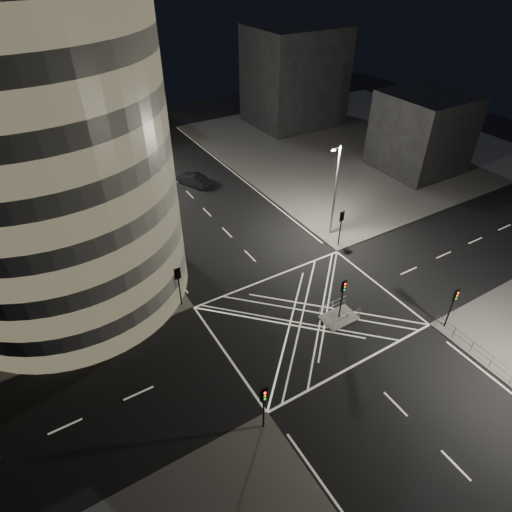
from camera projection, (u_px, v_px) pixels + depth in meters
ground at (309, 316)px, 36.47m from camera, size 120.00×120.00×0.00m
sidewalk_far_right at (355, 143)px, 66.91m from camera, size 42.00×42.00×0.15m
central_island at (339, 318)px, 36.21m from camera, size 3.00×2.00×0.15m
building_right_far at (294, 76)px, 70.07m from camera, size 14.00×12.00×15.00m
building_right_near at (422, 132)px, 56.72m from camera, size 10.00×10.00×10.00m
building_far_end at (79, 67)px, 69.27m from camera, size 18.00×8.00×18.00m
tree_a at (147, 257)px, 35.57m from camera, size 4.28×4.28×6.93m
tree_b at (124, 218)px, 39.31m from camera, size 4.81×4.81×7.87m
tree_c at (107, 197)px, 43.86m from camera, size 3.68×3.68×6.51m
tree_d at (90, 164)px, 47.17m from camera, size 5.55×5.55×8.93m
tree_e at (80, 155)px, 52.02m from camera, size 4.45×4.45×7.09m
traffic_signal_fl at (178, 280)px, 35.77m from camera, size 0.55×0.22×4.00m
traffic_signal_nl at (264, 401)px, 26.43m from camera, size 0.55×0.22×4.00m
traffic_signal_fr at (341, 222)px, 43.02m from camera, size 0.55×0.22×4.00m
traffic_signal_nr at (453, 301)px, 33.67m from camera, size 0.55×0.22×4.00m
traffic_signal_island at (343, 292)px, 34.51m from camera, size 0.55×0.22×4.00m
street_lamp_left_near at (145, 227)px, 37.51m from camera, size 1.25×0.25×10.00m
street_lamp_left_far at (94, 155)px, 49.87m from camera, size 1.25×0.25×10.00m
street_lamp_right_far at (335, 189)px, 43.22m from camera, size 1.25×0.25×10.00m
railing_near_right at (501, 369)px, 31.12m from camera, size 0.06×11.70×1.10m
railing_island_south at (347, 319)px, 35.22m from camera, size 2.80×0.06×1.10m
railing_island_north at (333, 306)px, 36.46m from camera, size 2.80×0.06×1.10m
sedan at (193, 180)px, 55.27m from camera, size 3.47×5.01×1.57m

